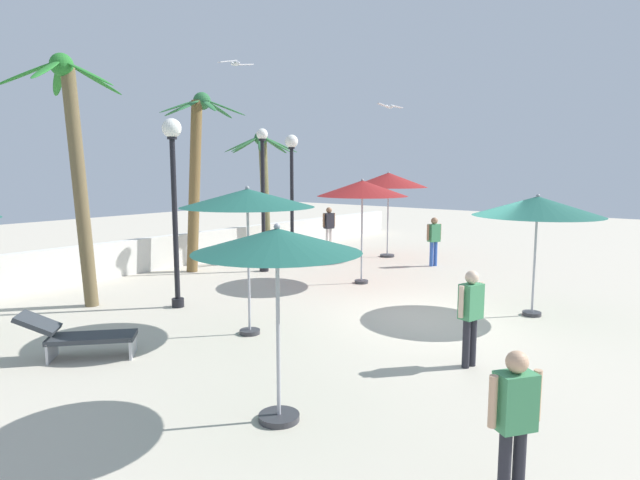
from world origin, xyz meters
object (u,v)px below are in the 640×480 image
(patio_umbrella_1, at_px, (247,199))
(guest_2, at_px, (434,237))
(palm_tree_2, at_px, (263,176))
(guest_3, at_px, (471,309))
(patio_umbrella_0, at_px, (388,180))
(seagull_0, at_px, (236,63))
(lamp_post_2, at_px, (292,176))
(palm_tree_0, at_px, (197,161))
(guest_0, at_px, (514,414))
(lamp_post_1, at_px, (174,181))
(seagull_1, at_px, (390,106))
(patio_umbrella_2, at_px, (277,244))
(guest_1, at_px, (329,224))
(patio_umbrella_5, at_px, (362,189))
(patio_umbrella_4, at_px, (537,207))
(lamp_post_0, at_px, (263,189))
(lounge_chair_0, at_px, (78,335))
(palm_tree_1, at_px, (75,157))

(patio_umbrella_1, relative_size, guest_2, 1.79)
(palm_tree_2, bearing_deg, guest_3, -119.85)
(patio_umbrella_0, distance_m, seagull_0, 6.65)
(palm_tree_2, height_order, guest_2, palm_tree_2)
(lamp_post_2, bearing_deg, patio_umbrella_1, -144.62)
(palm_tree_0, relative_size, guest_3, 3.47)
(guest_0, bearing_deg, lamp_post_1, 73.06)
(lamp_post_1, bearing_deg, seagull_1, -2.58)
(patio_umbrella_2, height_order, guest_2, patio_umbrella_2)
(patio_umbrella_2, height_order, seagull_0, seagull_0)
(guest_0, height_order, guest_3, guest_3)
(palm_tree_2, distance_m, guest_1, 3.32)
(patio_umbrella_5, distance_m, guest_2, 4.03)
(patio_umbrella_0, xyz_separation_m, guest_0, (-11.71, -8.47, -1.83))
(patio_umbrella_1, height_order, lamp_post_1, lamp_post_1)
(patio_umbrella_0, distance_m, seagull_1, 2.57)
(patio_umbrella_4, distance_m, lamp_post_0, 8.12)
(patio_umbrella_0, height_order, guest_0, patio_umbrella_0)
(patio_umbrella_4, distance_m, lamp_post_2, 8.71)
(lounge_chair_0, bearing_deg, guest_0, -85.79)
(palm_tree_1, distance_m, lamp_post_2, 7.51)
(patio_umbrella_0, bearing_deg, palm_tree_2, 124.49)
(palm_tree_1, relative_size, seagull_0, 4.28)
(patio_umbrella_1, bearing_deg, patio_umbrella_4, -39.33)
(lamp_post_2, height_order, guest_3, lamp_post_2)
(patio_umbrella_1, relative_size, lamp_post_2, 0.67)
(patio_umbrella_2, height_order, patio_umbrella_5, patio_umbrella_5)
(patio_umbrella_4, xyz_separation_m, lamp_post_2, (1.78, 8.50, 0.54))
(guest_2, bearing_deg, seagull_1, 84.70)
(palm_tree_2, height_order, guest_0, palm_tree_2)
(patio_umbrella_4, bearing_deg, lamp_post_2, 78.15)
(patio_umbrella_1, height_order, guest_2, patio_umbrella_1)
(guest_1, bearing_deg, guest_0, -136.43)
(lounge_chair_0, distance_m, guest_0, 7.13)
(guest_0, bearing_deg, guest_3, 28.98)
(palm_tree_0, bearing_deg, guest_0, -116.42)
(guest_2, xyz_separation_m, seagull_1, (0.17, 1.86, 4.29))
(lamp_post_1, distance_m, seagull_1, 8.93)
(patio_umbrella_0, xyz_separation_m, guest_1, (-0.01, 2.65, -1.73))
(patio_umbrella_4, xyz_separation_m, guest_1, (4.75, 9.20, -1.36))
(patio_umbrella_1, bearing_deg, palm_tree_0, 58.68)
(patio_umbrella_0, bearing_deg, seagull_1, -149.01)
(palm_tree_0, relative_size, lounge_chair_0, 3.15)
(patio_umbrella_2, distance_m, guest_1, 14.42)
(patio_umbrella_0, relative_size, patio_umbrella_1, 1.07)
(guest_0, bearing_deg, seagull_0, 58.59)
(palm_tree_1, relative_size, guest_1, 3.37)
(patio_umbrella_0, relative_size, patio_umbrella_5, 1.06)
(guest_2, xyz_separation_m, seagull_0, (-4.55, 4.31, 5.29))
(palm_tree_1, distance_m, guest_3, 9.03)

